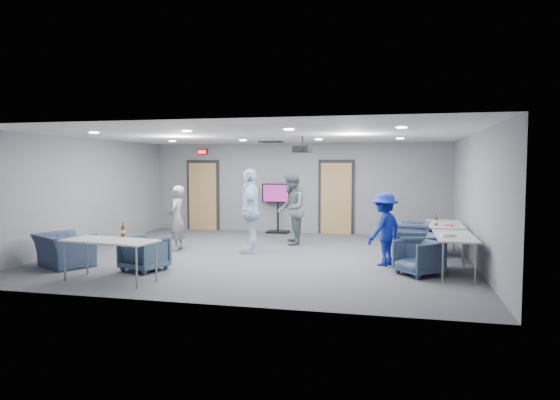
% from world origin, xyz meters
% --- Properties ---
extents(floor, '(9.00, 9.00, 0.00)m').
position_xyz_m(floor, '(0.00, 0.00, 0.00)').
color(floor, '#3D3F45').
rests_on(floor, ground).
extents(ceiling, '(9.00, 9.00, 0.00)m').
position_xyz_m(ceiling, '(0.00, 0.00, 2.70)').
color(ceiling, silver).
rests_on(ceiling, wall_back).
extents(wall_back, '(9.00, 0.02, 2.70)m').
position_xyz_m(wall_back, '(0.00, 4.00, 1.35)').
color(wall_back, slate).
rests_on(wall_back, floor).
extents(wall_front, '(9.00, 0.02, 2.70)m').
position_xyz_m(wall_front, '(0.00, -4.00, 1.35)').
color(wall_front, slate).
rests_on(wall_front, floor).
extents(wall_left, '(0.02, 8.00, 2.70)m').
position_xyz_m(wall_left, '(-4.50, 0.00, 1.35)').
color(wall_left, slate).
rests_on(wall_left, floor).
extents(wall_right, '(0.02, 8.00, 2.70)m').
position_xyz_m(wall_right, '(4.50, 0.00, 1.35)').
color(wall_right, slate).
rests_on(wall_right, floor).
extents(door_left, '(1.06, 0.17, 2.24)m').
position_xyz_m(door_left, '(-3.00, 3.95, 1.07)').
color(door_left, black).
rests_on(door_left, wall_back).
extents(door_right, '(1.06, 0.17, 2.24)m').
position_xyz_m(door_right, '(1.20, 3.95, 1.07)').
color(door_right, black).
rests_on(door_right, wall_back).
extents(exit_sign, '(0.32, 0.08, 0.16)m').
position_xyz_m(exit_sign, '(-3.00, 3.93, 2.45)').
color(exit_sign, black).
rests_on(exit_sign, wall_back).
extents(hvac_diffuser, '(0.60, 0.60, 0.03)m').
position_xyz_m(hvac_diffuser, '(-0.50, 2.80, 2.69)').
color(hvac_diffuser, black).
rests_on(hvac_diffuser, ceiling).
extents(downlights, '(6.18, 3.78, 0.02)m').
position_xyz_m(downlights, '(0.00, 0.00, 2.68)').
color(downlights, white).
rests_on(downlights, ceiling).
extents(person_a, '(0.43, 0.60, 1.55)m').
position_xyz_m(person_a, '(-2.16, 0.19, 0.77)').
color(person_a, gray).
rests_on(person_a, floor).
extents(person_b, '(0.85, 1.01, 1.84)m').
position_xyz_m(person_b, '(0.30, 1.71, 0.92)').
color(person_b, slate).
rests_on(person_b, floor).
extents(person_c, '(0.73, 1.23, 1.96)m').
position_xyz_m(person_c, '(-0.37, 0.34, 0.98)').
color(person_c, '#C6DBFF').
rests_on(person_c, floor).
extents(person_d, '(0.98, 1.11, 1.48)m').
position_xyz_m(person_d, '(2.70, -0.48, 0.74)').
color(person_d, '#172999').
rests_on(person_d, floor).
extents(chair_right_a, '(0.99, 0.98, 0.75)m').
position_xyz_m(chair_right_a, '(3.34, 1.03, 0.37)').
color(chair_right_a, '#35425C').
rests_on(chair_right_a, floor).
extents(chair_right_b, '(0.85, 0.83, 0.70)m').
position_xyz_m(chair_right_b, '(3.35, -0.72, 0.35)').
color(chair_right_b, '#36465D').
rests_on(chair_right_b, floor).
extents(chair_right_c, '(1.00, 0.99, 0.65)m').
position_xyz_m(chair_right_c, '(3.35, -1.28, 0.33)').
color(chair_right_c, '#394862').
rests_on(chair_right_c, floor).
extents(chair_front_a, '(0.92, 0.94, 0.69)m').
position_xyz_m(chair_front_a, '(-1.79, -2.07, 0.34)').
color(chair_front_a, '#374A5F').
rests_on(chair_front_a, floor).
extents(chair_front_b, '(1.34, 1.29, 0.67)m').
position_xyz_m(chair_front_b, '(-3.55, -2.10, 0.34)').
color(chair_front_b, '#35425D').
rests_on(chair_front_b, floor).
extents(table_right_a, '(0.73, 1.76, 0.73)m').
position_xyz_m(table_right_a, '(4.00, 0.87, 0.68)').
color(table_right_a, '#B1B4B6').
rests_on(table_right_a, floor).
extents(table_right_b, '(0.69, 1.66, 0.73)m').
position_xyz_m(table_right_b, '(4.00, -1.03, 0.68)').
color(table_right_b, '#B1B4B6').
rests_on(table_right_b, floor).
extents(table_front_left, '(1.77, 0.93, 0.73)m').
position_xyz_m(table_front_left, '(-1.95, -3.00, 0.68)').
color(table_front_left, '#B1B4B6').
rests_on(table_front_left, floor).
extents(bottle_front, '(0.07, 0.07, 0.27)m').
position_xyz_m(bottle_front, '(-1.94, -2.58, 0.83)').
color(bottle_front, '#532E0E').
rests_on(bottle_front, table_front_left).
extents(bottle_right, '(0.07, 0.07, 0.25)m').
position_xyz_m(bottle_right, '(3.78, 0.48, 0.82)').
color(bottle_right, '#532E0E').
rests_on(bottle_right, table_right_a).
extents(snack_box, '(0.19, 0.16, 0.04)m').
position_xyz_m(snack_box, '(4.04, 0.42, 0.75)').
color(snack_box, red).
rests_on(snack_box, table_right_a).
extents(wrapper, '(0.29, 0.23, 0.06)m').
position_xyz_m(wrapper, '(3.86, -1.24, 0.76)').
color(wrapper, silver).
rests_on(wrapper, table_right_b).
extents(tv_stand, '(0.97, 0.46, 1.49)m').
position_xyz_m(tv_stand, '(-0.53, 3.75, 0.84)').
color(tv_stand, black).
rests_on(tv_stand, floor).
extents(projector, '(0.43, 0.40, 0.37)m').
position_xyz_m(projector, '(0.83, 0.46, 2.40)').
color(projector, black).
rests_on(projector, ceiling).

